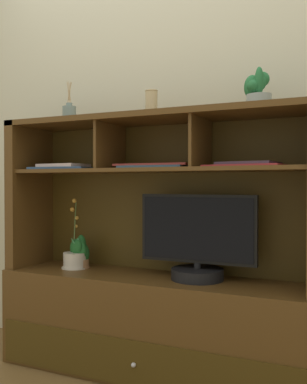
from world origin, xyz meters
TOP-DOWN VIEW (x-y plane):
  - floor_plane at (0.00, 0.00)m, footprint 6.00×6.00m
  - back_wall at (0.00, 0.24)m, footprint 6.00×0.02m
  - media_console at (0.00, 0.01)m, footprint 1.68×0.45m
  - tv_monitor at (0.24, 0.02)m, footprint 0.61×0.27m
  - potted_orchid at (-0.50, 0.01)m, footprint 0.15×0.15m
  - potted_fern at (-0.48, 0.03)m, footprint 0.13×0.11m
  - magazine_stack_left at (0.00, 0.02)m, footprint 0.41×0.26m
  - magazine_stack_centre at (0.50, -0.01)m, footprint 0.39×0.29m
  - magazine_stack_right at (-0.55, -0.03)m, footprint 0.36×0.27m
  - diffuser_bottle at (-0.55, 0.02)m, footprint 0.08×0.08m
  - potted_succulent at (0.54, -0.00)m, footprint 0.14×0.14m
  - ceramic_vase at (0.00, -0.03)m, footprint 0.07×0.07m

SIDE VIEW (x-z plane):
  - floor_plane at x=0.00m, z-range -0.02..0.00m
  - media_console at x=0.00m, z-range -0.26..1.10m
  - potted_orchid at x=-0.50m, z-range 0.37..0.77m
  - potted_fern at x=-0.48m, z-range 0.51..0.70m
  - tv_monitor at x=0.24m, z-range 0.48..0.91m
  - magazine_stack_centre at x=0.50m, z-range 1.09..1.11m
  - magazine_stack_left at x=0.00m, z-range 1.09..1.11m
  - magazine_stack_right at x=-0.55m, z-range 1.09..1.12m
  - back_wall at x=0.00m, z-range 0.00..2.80m
  - diffuser_bottle at x=-0.55m, z-range 1.30..1.53m
  - ceramic_vase at x=0.00m, z-range 1.37..1.49m
  - potted_succulent at x=0.54m, z-range 1.35..1.54m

